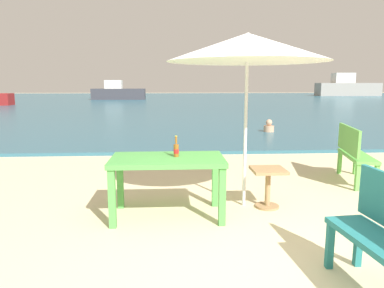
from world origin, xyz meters
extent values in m
plane|color=beige|center=(0.00, 0.00, 0.00)|extent=(120.00, 120.00, 0.00)
cube|color=#2D6075|center=(0.00, 30.00, 0.04)|extent=(120.00, 50.00, 0.08)
cube|color=#4C9E47|center=(-0.84, 1.10, 0.73)|extent=(1.40, 0.80, 0.06)
cube|color=#4C9E47|center=(-1.48, 0.76, 0.35)|extent=(0.08, 0.08, 0.70)
cube|color=#4C9E47|center=(-0.20, 0.76, 0.35)|extent=(0.08, 0.08, 0.70)
cube|color=#4C9E47|center=(-1.48, 1.44, 0.35)|extent=(0.08, 0.08, 0.70)
cube|color=#4C9E47|center=(-0.20, 1.44, 0.35)|extent=(0.08, 0.08, 0.70)
cylinder|color=brown|center=(-0.73, 1.14, 0.84)|extent=(0.06, 0.06, 0.16)
cone|color=brown|center=(-0.73, 1.14, 0.92)|extent=(0.06, 0.06, 0.03)
cylinder|color=brown|center=(-0.73, 1.14, 0.97)|extent=(0.03, 0.03, 0.09)
cylinder|color=red|center=(-0.73, 1.14, 0.83)|extent=(0.07, 0.07, 0.05)
cylinder|color=gold|center=(-0.73, 1.14, 1.02)|extent=(0.03, 0.03, 0.01)
cylinder|color=silver|center=(0.21, 1.44, 1.15)|extent=(0.04, 0.04, 2.30)
cone|color=white|center=(0.21, 1.44, 2.12)|extent=(2.10, 2.10, 0.36)
cube|color=#9E7A51|center=(0.51, 1.33, 0.52)|extent=(0.44, 0.44, 0.04)
cylinder|color=#9E7A51|center=(0.51, 1.33, 0.25)|extent=(0.07, 0.07, 0.50)
cylinder|color=#9E7A51|center=(0.51, 1.33, 0.01)|extent=(0.32, 0.32, 0.03)
cube|color=#237275|center=(0.64, -0.29, 0.21)|extent=(0.06, 0.06, 0.42)
cube|color=#237275|center=(0.92, -0.27, 0.21)|extent=(0.06, 0.06, 0.42)
cube|color=#60B24C|center=(2.36, 2.50, 0.45)|extent=(0.61, 1.25, 0.05)
cube|color=#60B24C|center=(2.20, 2.54, 0.73)|extent=(0.29, 1.18, 0.44)
cube|color=#60B24C|center=(2.38, 1.94, 0.21)|extent=(0.06, 0.06, 0.42)
cube|color=#60B24C|center=(2.61, 3.01, 0.21)|extent=(0.06, 0.06, 0.42)
cube|color=#60B24C|center=(2.11, 2.00, 0.21)|extent=(0.06, 0.06, 0.42)
cube|color=#60B24C|center=(2.34, 3.07, 0.21)|extent=(0.06, 0.06, 0.42)
cylinder|color=tan|center=(2.44, 8.32, 0.18)|extent=(0.34, 0.34, 0.20)
sphere|color=tan|center=(2.44, 8.32, 0.39)|extent=(0.21, 0.21, 0.21)
cube|color=#38383F|center=(-5.87, 32.49, 0.61)|extent=(5.14, 1.40, 1.05)
cube|color=silver|center=(-6.34, 32.49, 1.54)|extent=(1.64, 1.05, 0.82)
cube|color=gray|center=(21.73, 41.46, 0.88)|extent=(7.85, 2.14, 1.61)
cube|color=silver|center=(21.01, 41.46, 2.31)|extent=(2.50, 1.61, 1.25)
camera|label=1|loc=(-0.79, -3.25, 1.67)|focal=33.48mm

